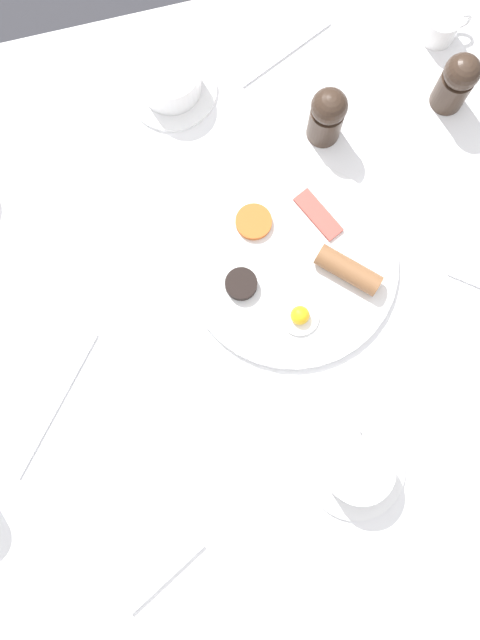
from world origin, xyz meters
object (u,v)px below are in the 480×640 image
teacup_with_saucer_right (170,81)px  fork_by_plate (285,52)px  breakfast_plate (294,264)px  creamer_jug (442,26)px  salt_grinder (457,82)px  teacup_with_saucer_left (358,470)px  napkin_folded (149,558)px  knife_by_plate (55,404)px  pepper_grinder (327,115)px

teacup_with_saucer_right → fork_by_plate: bearing=5.5°
breakfast_plate → creamer_jug: size_ratio=4.12×
salt_grinder → teacup_with_saucer_left: bearing=-119.3°
teacup_with_saucer_right → salt_grinder: bearing=-16.3°
napkin_folded → knife_by_plate: napkin_folded is taller
teacup_with_saucer_right → fork_by_plate: size_ratio=0.85×
breakfast_plate → creamer_jug: bearing=44.5°
creamer_jug → knife_by_plate: creamer_jug is taller
teacup_with_saucer_left → creamer_jug: 0.67m
teacup_with_saucer_right → creamer_jug: 0.42m
pepper_grinder → napkin_folded: size_ratio=0.75×
breakfast_plate → fork_by_plate: (0.07, 0.33, -0.01)m
creamer_jug → teacup_with_saucer_left: bearing=-116.2°
teacup_with_saucer_left → teacup_with_saucer_right: bearing=101.1°
teacup_with_saucer_right → creamer_jug: bearing=-1.4°
pepper_grinder → knife_by_plate: size_ratio=0.63×
teacup_with_saucer_right → napkin_folded: 0.69m
salt_grinder → fork_by_plate: 0.26m
teacup_with_saucer_left → knife_by_plate: (-0.39, 0.19, -0.03)m
teacup_with_saucer_left → napkin_folded: size_ratio=0.90×
knife_by_plate → napkin_folded: bearing=-70.4°
breakfast_plate → pepper_grinder: (0.09, 0.19, 0.05)m
teacup_with_saucer_right → knife_by_plate: teacup_with_saucer_right is taller
pepper_grinder → salt_grinder: size_ratio=1.00×
pepper_grinder → napkin_folded: pepper_grinder is taller
breakfast_plate → teacup_with_saucer_right: 0.33m
teacup_with_saucer_left → salt_grinder: salt_grinder is taller
salt_grinder → fork_by_plate: bearing=148.3°
salt_grinder → fork_by_plate: (-0.22, 0.13, -0.06)m
teacup_with_saucer_left → pepper_grinder: (0.08, 0.49, 0.03)m
teacup_with_saucer_left → fork_by_plate: size_ratio=0.85×
teacup_with_saucer_right → salt_grinder: salt_grinder is taller
teacup_with_saucer_right → creamer_jug: (0.42, -0.01, -0.00)m
fork_by_plate → knife_by_plate: same height
teacup_with_saucer_left → fork_by_plate: (0.06, 0.63, -0.03)m
salt_grinder → pepper_grinder: bearing=-178.4°
teacup_with_saucer_left → knife_by_plate: teacup_with_saucer_left is taller
creamer_jug → fork_by_plate: size_ratio=0.46×
napkin_folded → fork_by_plate: size_ratio=0.94×
napkin_folded → teacup_with_saucer_right: bearing=74.6°
breakfast_plate → salt_grinder: (0.29, 0.19, 0.05)m
breakfast_plate → fork_by_plate: bearing=77.8°
teacup_with_saucer_left → creamer_jug: (0.30, 0.60, -0.00)m
teacup_with_saucer_right → napkin_folded: (-0.18, -0.66, -0.02)m
creamer_jug → knife_by_plate: bearing=-148.7°
breakfast_plate → teacup_with_saucer_right: (-0.11, 0.31, 0.02)m
teacup_with_saucer_left → breakfast_plate: bearing=91.8°
salt_grinder → breakfast_plate: bearing=-146.0°
breakfast_plate → napkin_folded: (-0.29, -0.35, -0.00)m
napkin_folded → pepper_grinder: bearing=54.3°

